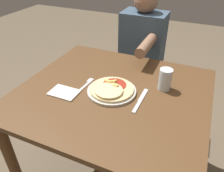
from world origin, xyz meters
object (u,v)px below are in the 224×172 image
(knife, at_px, (140,101))
(drinking_glass, at_px, (165,79))
(plate, at_px, (112,91))
(person_diner, at_px, (142,54))
(dining_table, at_px, (113,106))
(fork, at_px, (86,85))
(pizza, at_px, (111,89))

(knife, bearing_deg, drinking_glass, 61.93)
(plate, bearing_deg, person_diner, 93.30)
(dining_table, xyz_separation_m, fork, (-0.16, -0.01, 0.12))
(pizza, bearing_deg, dining_table, 92.23)
(knife, distance_m, drinking_glass, 0.19)
(fork, bearing_deg, plate, -0.84)
(plate, height_order, person_diner, person_diner)
(dining_table, bearing_deg, person_diner, 93.23)
(plate, relative_size, fork, 1.52)
(plate, distance_m, fork, 0.17)
(pizza, distance_m, fork, 0.17)
(drinking_glass, bearing_deg, pizza, -148.98)
(pizza, xyz_separation_m, fork, (-0.17, 0.01, -0.02))
(plate, relative_size, knife, 1.22)
(dining_table, xyz_separation_m, pizza, (0.00, -0.02, 0.14))
(fork, bearing_deg, knife, -3.03)
(dining_table, distance_m, plate, 0.12)
(dining_table, relative_size, fork, 5.84)
(plate, xyz_separation_m, knife, (0.17, -0.02, -0.00))
(person_diner, bearing_deg, knife, -73.82)
(drinking_glass, bearing_deg, knife, -118.07)
(pizza, height_order, drinking_glass, drinking_glass)
(plate, bearing_deg, dining_table, 95.86)
(dining_table, bearing_deg, drinking_glass, 27.22)
(pizza, relative_size, fork, 1.37)
(knife, height_order, person_diner, person_diner)
(fork, distance_m, knife, 0.33)
(plate, xyz_separation_m, pizza, (-0.00, -0.00, 0.02))
(pizza, height_order, person_diner, person_diner)
(person_diner, bearing_deg, dining_table, -86.77)
(drinking_glass, bearing_deg, plate, -149.69)
(knife, xyz_separation_m, drinking_glass, (0.09, 0.16, 0.06))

